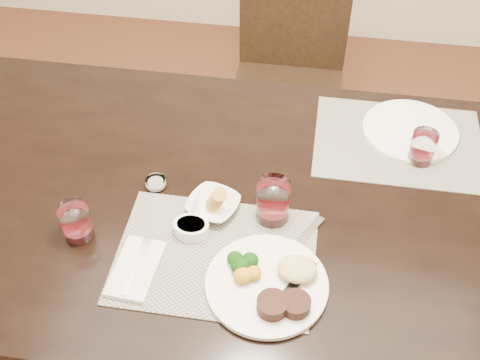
% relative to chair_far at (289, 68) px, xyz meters
% --- Properties ---
extents(ground_plane, '(4.50, 4.50, 0.00)m').
position_rel_chair_far_xyz_m(ground_plane, '(0.00, -0.93, -0.50)').
color(ground_plane, '#4D2A19').
rests_on(ground_plane, ground).
extents(dining_table, '(2.00, 1.00, 0.75)m').
position_rel_chair_far_xyz_m(dining_table, '(0.00, -0.93, 0.16)').
color(dining_table, black).
rests_on(dining_table, ground).
extents(chair_far, '(0.42, 0.42, 0.90)m').
position_rel_chair_far_xyz_m(chair_far, '(0.00, 0.00, 0.00)').
color(chair_far, black).
rests_on(chair_far, ground).
extents(placemat_near, '(0.46, 0.34, 0.00)m').
position_rel_chair_far_xyz_m(placemat_near, '(-0.08, -1.12, 0.25)').
color(placemat_near, gray).
rests_on(placemat_near, dining_table).
extents(placemat_far, '(0.46, 0.34, 0.00)m').
position_rel_chair_far_xyz_m(placemat_far, '(0.35, -0.66, 0.25)').
color(placemat_far, gray).
rests_on(placemat_far, dining_table).
extents(dinner_plate, '(0.27, 0.27, 0.05)m').
position_rel_chair_far_xyz_m(dinner_plate, '(0.06, -1.19, 0.27)').
color(dinner_plate, white).
rests_on(dinner_plate, placemat_near).
extents(napkin_fork, '(0.11, 0.17, 0.02)m').
position_rel_chair_far_xyz_m(napkin_fork, '(-0.25, -1.19, 0.26)').
color(napkin_fork, silver).
rests_on(napkin_fork, placemat_near).
extents(steak_knife, '(0.09, 0.25, 0.01)m').
position_rel_chair_far_xyz_m(steak_knife, '(0.12, -1.13, 0.26)').
color(steak_knife, silver).
rests_on(steak_knife, placemat_near).
extents(cracker_bowl, '(0.16, 0.16, 0.05)m').
position_rel_chair_far_xyz_m(cracker_bowl, '(-0.11, -0.98, 0.27)').
color(cracker_bowl, white).
rests_on(cracker_bowl, placemat_near).
extents(sauce_ramekin, '(0.09, 0.13, 0.07)m').
position_rel_chair_far_xyz_m(sauce_ramekin, '(-0.15, -1.06, 0.27)').
color(sauce_ramekin, white).
rests_on(sauce_ramekin, placemat_near).
extents(wine_glass_near, '(0.08, 0.08, 0.11)m').
position_rel_chair_far_xyz_m(wine_glass_near, '(0.04, -0.98, 0.30)').
color(wine_glass_near, white).
rests_on(wine_glass_near, placemat_near).
extents(far_plate, '(0.27, 0.27, 0.01)m').
position_rel_chair_far_xyz_m(far_plate, '(0.39, -0.61, 0.26)').
color(far_plate, white).
rests_on(far_plate, placemat_far).
extents(wine_glass_far, '(0.07, 0.07, 0.09)m').
position_rel_chair_far_xyz_m(wine_glass_far, '(0.41, -0.72, 0.29)').
color(wine_glass_far, white).
rests_on(wine_glass_far, placemat_far).
extents(wine_glass_side, '(0.07, 0.07, 0.10)m').
position_rel_chair_far_xyz_m(wine_glass_side, '(-0.41, -1.11, 0.29)').
color(wine_glass_side, white).
rests_on(wine_glass_side, dining_table).
extents(salt_cellar, '(0.05, 0.05, 0.02)m').
position_rel_chair_far_xyz_m(salt_cellar, '(-0.27, -0.92, 0.26)').
color(salt_cellar, white).
rests_on(salt_cellar, dining_table).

